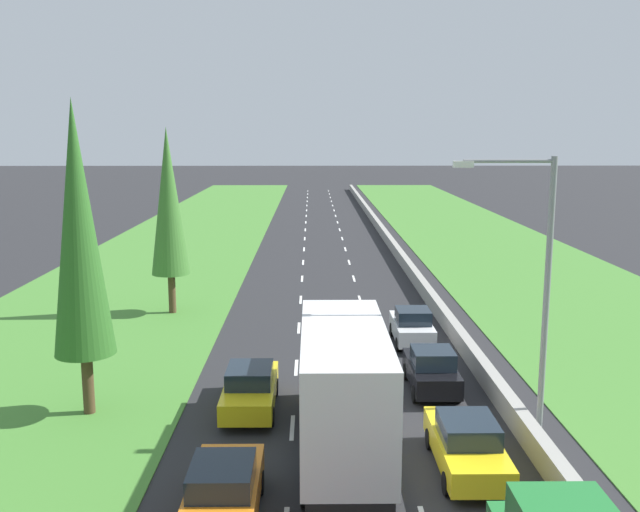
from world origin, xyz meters
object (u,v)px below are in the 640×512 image
Objects in this scene: yellow_sedan_left_lane at (250,388)px; poplar_tree_third at (169,202)px; black_hatchback_right_lane at (431,370)px; orange_sedan_left_lane at (223,493)px; yellow_sedan_right_lane at (466,444)px; poplar_tree_second at (79,230)px; white_hatchback_right_lane at (412,326)px; white_box_truck_centre_lane at (343,385)px; street_light_mast at (537,277)px.

poplar_tree_third is (-5.42, 13.51, 5.26)m from yellow_sedan_left_lane.
orange_sedan_left_lane is at bearing -127.03° from black_hatchback_right_lane.
yellow_sedan_right_lane and yellow_sedan_left_lane have the same top height.
poplar_tree_second reaches higher than yellow_sedan_left_lane.
black_hatchback_right_lane is (6.77, 8.97, 0.02)m from orange_sedan_left_lane.
yellow_sedan_right_lane is 0.45× the size of poplar_tree_third.
poplar_tree_second is (-5.62, -0.24, 5.67)m from yellow_sedan_left_lane.
yellow_sedan_right_lane is at bearing -90.87° from white_hatchback_right_lane.
white_box_truck_centre_lane is (-3.61, -5.16, 1.35)m from black_hatchback_right_lane.
white_box_truck_centre_lane is at bearing -19.92° from poplar_tree_second.
orange_sedan_left_lane is 11.24m from black_hatchback_right_lane.
orange_sedan_left_lane and yellow_sedan_right_lane have the same top height.
black_hatchback_right_lane reaches higher than orange_sedan_left_lane.
black_hatchback_right_lane is at bearing 52.97° from orange_sedan_left_lane.
yellow_sedan_right_lane is 1.00× the size of yellow_sedan_left_lane.
yellow_sedan_right_lane is 14.19m from poplar_tree_second.
yellow_sedan_right_lane is at bearing 21.63° from orange_sedan_left_lane.
white_box_truck_centre_lane reaches higher than yellow_sedan_left_lane.
poplar_tree_third reaches higher than yellow_sedan_right_lane.
poplar_tree_second reaches higher than street_light_mast.
white_box_truck_centre_lane is (3.16, 3.81, 1.37)m from orange_sedan_left_lane.
orange_sedan_left_lane is at bearing -114.68° from white_hatchback_right_lane.
poplar_tree_third is at bearing 133.52° from street_light_mast.
yellow_sedan_right_lane is 22.36m from poplar_tree_third.
white_hatchback_right_lane is (6.89, 15.00, 0.02)m from orange_sedan_left_lane.
white_hatchback_right_lane reaches higher than yellow_sedan_right_lane.
poplar_tree_second is (-8.72, 3.16, 4.30)m from white_box_truck_centre_lane.
yellow_sedan_right_lane is 1.15× the size of white_hatchback_right_lane.
poplar_tree_second is (-12.27, 4.31, 5.67)m from yellow_sedan_right_lane.
street_light_mast reaches higher than orange_sedan_left_lane.
black_hatchback_right_lane reaches higher than yellow_sedan_right_lane.
black_hatchback_right_lane and white_hatchback_right_lane have the same top height.
poplar_tree_second is 1.21× the size of street_light_mast.
poplar_tree_second is at bearing 160.64° from yellow_sedan_right_lane.
black_hatchback_right_lane is at bearing 9.22° from poplar_tree_second.
orange_sedan_left_lane is 5.14m from white_box_truck_centre_lane.
poplar_tree_second is at bearing -90.81° from poplar_tree_third.
poplar_tree_second is (-12.34, -2.00, 5.64)m from black_hatchback_right_lane.
yellow_sedan_right_lane is 6.32m from black_hatchback_right_lane.
yellow_sedan_left_lane is at bearing 145.60° from yellow_sedan_right_lane.
poplar_tree_second is at bearing -170.78° from black_hatchback_right_lane.
street_light_mast is (9.34, 5.23, 4.42)m from orange_sedan_left_lane.
poplar_tree_second is 1.08× the size of poplar_tree_third.
black_hatchback_right_lane is 0.43× the size of street_light_mast.
street_light_mast is (14.90, -1.74, -1.25)m from poplar_tree_second.
black_hatchback_right_lane is at bearing 55.03° from white_box_truck_centre_lane.
street_light_mast is at bearing -6.66° from poplar_tree_second.
yellow_sedan_left_lane is at bearing -68.12° from poplar_tree_third.
orange_sedan_left_lane is 0.45× the size of poplar_tree_third.
yellow_sedan_right_lane is at bearing -17.98° from white_box_truck_centre_lane.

